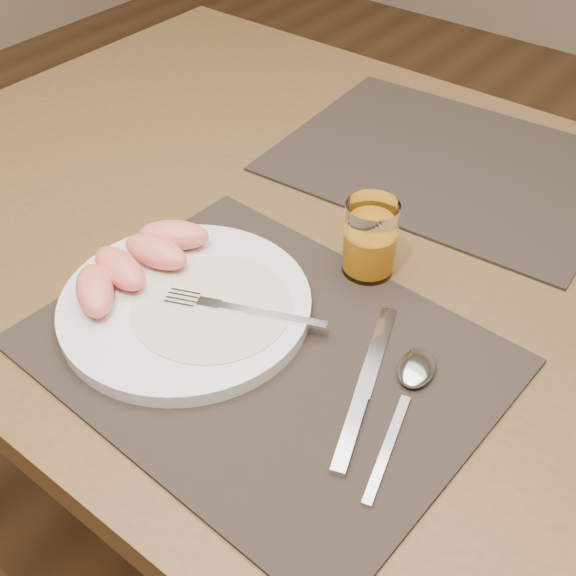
# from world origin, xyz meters

# --- Properties ---
(ground) EXTENTS (5.00, 5.00, 0.00)m
(ground) POSITION_xyz_m (0.00, 0.00, 0.00)
(ground) COLOR #54381C
(ground) RESTS_ON ground
(table) EXTENTS (1.40, 0.90, 0.75)m
(table) POSITION_xyz_m (0.00, 0.00, 0.67)
(table) COLOR brown
(table) RESTS_ON ground
(placemat_near) EXTENTS (0.47, 0.37, 0.00)m
(placemat_near) POSITION_xyz_m (0.02, -0.22, 0.75)
(placemat_near) COLOR #2E241C
(placemat_near) RESTS_ON table
(placemat_far) EXTENTS (0.47, 0.38, 0.00)m
(placemat_far) POSITION_xyz_m (-0.01, 0.22, 0.75)
(placemat_far) COLOR #2E241C
(placemat_far) RESTS_ON table
(plate) EXTENTS (0.27, 0.27, 0.02)m
(plate) POSITION_xyz_m (-0.08, -0.23, 0.76)
(plate) COLOR white
(plate) RESTS_ON placemat_near
(plate_dressing) EXTENTS (0.17, 0.17, 0.00)m
(plate_dressing) POSITION_xyz_m (-0.05, -0.22, 0.77)
(plate_dressing) COLOR white
(plate_dressing) RESTS_ON plate
(fork) EXTENTS (0.17, 0.08, 0.00)m
(fork) POSITION_xyz_m (-0.04, -0.21, 0.77)
(fork) COLOR silver
(fork) RESTS_ON plate
(knife) EXTENTS (0.09, 0.21, 0.01)m
(knife) POSITION_xyz_m (0.13, -0.21, 0.76)
(knife) COLOR silver
(knife) RESTS_ON placemat_near
(spoon) EXTENTS (0.07, 0.19, 0.01)m
(spoon) POSITION_xyz_m (0.16, -0.16, 0.76)
(spoon) COLOR silver
(spoon) RESTS_ON placemat_near
(juice_glass) EXTENTS (0.06, 0.06, 0.09)m
(juice_glass) POSITION_xyz_m (0.03, -0.05, 0.79)
(juice_glass) COLOR white
(juice_glass) RESTS_ON placemat_near
(grapefruit_wedges) EXTENTS (0.10, 0.20, 0.03)m
(grapefruit_wedges) POSITION_xyz_m (-0.16, -0.23, 0.79)
(grapefruit_wedges) COLOR #FC7F66
(grapefruit_wedges) RESTS_ON plate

